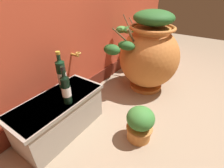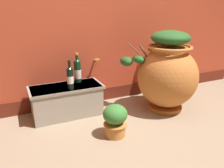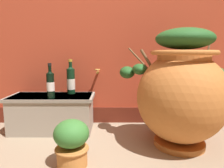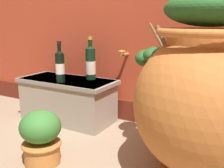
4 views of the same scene
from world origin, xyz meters
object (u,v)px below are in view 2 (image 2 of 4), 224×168
Objects in this scene: potted_shrub at (115,120)px; wine_bottle_left at (77,70)px; terracotta_urn at (167,72)px; wine_bottle_middle at (70,77)px.

wine_bottle_left is at bearing 101.04° from potted_shrub.
terracotta_urn is at bearing 20.73° from potted_shrub.
terracotta_urn is 3.16× the size of wine_bottle_middle.
wine_bottle_middle is at bearing 118.63° from potted_shrub.
wine_bottle_middle is 0.99× the size of potted_shrub.
terracotta_urn is 2.91× the size of wine_bottle_left.
potted_shrub is at bearing -159.27° from terracotta_urn.
wine_bottle_left is (-0.96, 0.41, 0.03)m from terracotta_urn.
terracotta_urn reaches higher than potted_shrub.
terracotta_urn is 0.92m from potted_shrub.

